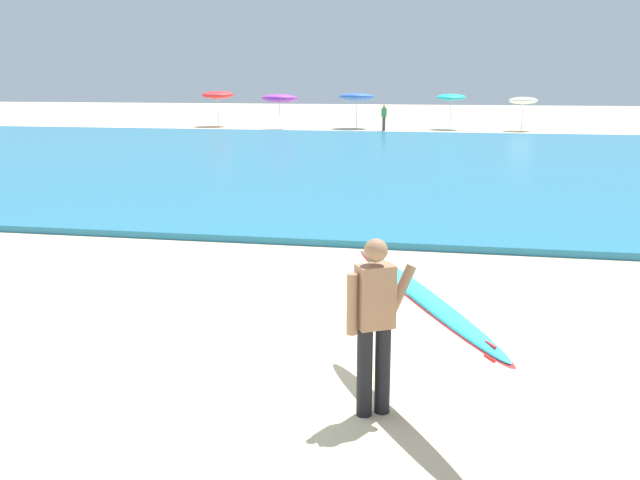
% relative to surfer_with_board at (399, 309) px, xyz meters
% --- Properties ---
extents(ground_plane, '(160.00, 160.00, 0.00)m').
position_rel_surfer_with_board_xyz_m(ground_plane, '(-2.50, 0.46, -1.03)').
color(ground_plane, beige).
extents(sea, '(120.00, 28.00, 0.14)m').
position_rel_surfer_with_board_xyz_m(sea, '(-2.50, 20.45, -0.96)').
color(sea, teal).
rests_on(sea, ground).
extents(surfer_with_board, '(1.76, 2.74, 1.73)m').
position_rel_surfer_with_board_xyz_m(surfer_with_board, '(0.00, 0.00, 0.00)').
color(surfer_with_board, black).
rests_on(surfer_with_board, ground).
extents(beach_umbrella_0, '(2.13, 2.15, 2.37)m').
position_rel_surfer_with_board_xyz_m(beach_umbrella_0, '(-15.13, 38.71, 1.04)').
color(beach_umbrella_0, beige).
rests_on(beach_umbrella_0, ground).
extents(beach_umbrella_1, '(2.25, 2.27, 2.24)m').
position_rel_surfer_with_board_xyz_m(beach_umbrella_1, '(-10.30, 36.39, 0.90)').
color(beach_umbrella_1, beige).
rests_on(beach_umbrella_1, ground).
extents(beach_umbrella_2, '(2.30, 2.32, 2.29)m').
position_rel_surfer_with_board_xyz_m(beach_umbrella_2, '(-5.77, 38.54, 0.95)').
color(beach_umbrella_2, beige).
rests_on(beach_umbrella_2, ground).
extents(beach_umbrella_3, '(1.86, 1.88, 2.25)m').
position_rel_surfer_with_board_xyz_m(beach_umbrella_3, '(0.15, 38.85, 0.96)').
color(beach_umbrella_3, beige).
rests_on(beach_umbrella_3, ground).
extents(beach_umbrella_4, '(1.73, 1.74, 2.08)m').
position_rel_surfer_with_board_xyz_m(beach_umbrella_4, '(4.49, 38.37, 0.79)').
color(beach_umbrella_4, beige).
rests_on(beach_umbrella_4, ground).
extents(beachgoer_near_row_left, '(0.32, 0.20, 1.58)m').
position_rel_surfer_with_board_xyz_m(beachgoer_near_row_left, '(-3.83, 36.78, -0.19)').
color(beachgoer_near_row_left, '#383842').
rests_on(beachgoer_near_row_left, ground).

